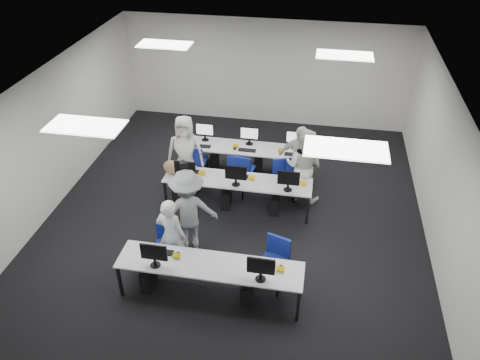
% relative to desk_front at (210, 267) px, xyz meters
% --- Properties ---
extents(room, '(9.00, 9.02, 3.00)m').
position_rel_desk_front_xyz_m(room, '(0.00, 2.40, 0.82)').
color(room, black).
rests_on(room, ground).
extents(ceiling_panels, '(5.20, 4.60, 0.02)m').
position_rel_desk_front_xyz_m(ceiling_panels, '(0.00, 2.40, 2.30)').
color(ceiling_panels, white).
rests_on(ceiling_panels, room).
extents(desk_front, '(3.20, 0.70, 0.73)m').
position_rel_desk_front_xyz_m(desk_front, '(0.00, 0.00, 0.00)').
color(desk_front, silver).
rests_on(desk_front, ground).
extents(desk_mid, '(3.20, 0.70, 0.73)m').
position_rel_desk_front_xyz_m(desk_mid, '(0.00, 2.60, 0.00)').
color(desk_mid, silver).
rests_on(desk_mid, ground).
extents(desk_back, '(3.20, 0.70, 0.73)m').
position_rel_desk_front_xyz_m(desk_back, '(0.00, 4.00, 0.00)').
color(desk_back, silver).
rests_on(desk_back, ground).
extents(equipment_front, '(2.51, 0.41, 1.19)m').
position_rel_desk_front_xyz_m(equipment_front, '(-0.19, -0.02, -0.32)').
color(equipment_front, '#0C4F9C').
rests_on(equipment_front, desk_front).
extents(equipment_mid, '(2.91, 0.41, 1.19)m').
position_rel_desk_front_xyz_m(equipment_mid, '(-0.19, 2.58, -0.32)').
color(equipment_mid, white).
rests_on(equipment_mid, desk_mid).
extents(equipment_back, '(2.91, 0.41, 1.19)m').
position_rel_desk_front_xyz_m(equipment_back, '(0.19, 4.02, -0.32)').
color(equipment_back, white).
rests_on(equipment_back, desk_back).
extents(chair_0, '(0.50, 0.53, 0.83)m').
position_rel_desk_front_xyz_m(chair_0, '(-0.99, 0.65, -0.42)').
color(chair_0, navy).
rests_on(chair_0, ground).
extents(chair_1, '(0.61, 0.63, 0.96)m').
position_rel_desk_front_xyz_m(chair_1, '(1.04, 0.46, -0.38)').
color(chair_1, navy).
rests_on(chair_1, ground).
extents(chair_2, '(0.48, 0.51, 0.88)m').
position_rel_desk_front_xyz_m(chair_2, '(-1.19, 3.15, -0.40)').
color(chair_2, navy).
rests_on(chair_2, ground).
extents(chair_3, '(0.45, 0.49, 0.88)m').
position_rel_desk_front_xyz_m(chair_3, '(-0.15, 3.12, -0.40)').
color(chair_3, navy).
rests_on(chair_3, ground).
extents(chair_4, '(0.59, 0.61, 0.91)m').
position_rel_desk_front_xyz_m(chair_4, '(0.94, 3.17, -0.39)').
color(chair_4, navy).
rests_on(chair_4, ground).
extents(chair_5, '(0.48, 0.52, 0.96)m').
position_rel_desk_front_xyz_m(chair_5, '(-1.19, 3.54, -0.38)').
color(chair_5, navy).
rests_on(chair_5, ground).
extents(chair_6, '(0.50, 0.53, 0.88)m').
position_rel_desk_front_xyz_m(chair_6, '(0.00, 3.47, -0.40)').
color(chair_6, navy).
rests_on(chair_6, ground).
extents(chair_7, '(0.54, 0.57, 0.90)m').
position_rel_desk_front_xyz_m(chair_7, '(1.14, 3.47, -0.40)').
color(chair_7, navy).
rests_on(chair_7, ground).
extents(handbag, '(0.42, 0.29, 0.32)m').
position_rel_desk_front_xyz_m(handbag, '(-1.45, 2.59, 0.21)').
color(handbag, '#967E4D').
rests_on(handbag, desk_mid).
extents(student_0, '(0.64, 0.48, 1.58)m').
position_rel_desk_front_xyz_m(student_0, '(-0.84, 0.54, 0.11)').
color(student_0, silver).
rests_on(student_0, ground).
extents(student_1, '(0.98, 0.83, 1.75)m').
position_rel_desk_front_xyz_m(student_1, '(1.36, 3.22, 0.19)').
color(student_1, silver).
rests_on(student_1, ground).
extents(student_2, '(0.92, 0.65, 1.77)m').
position_rel_desk_front_xyz_m(student_2, '(-1.34, 3.30, 0.20)').
color(student_2, silver).
rests_on(student_2, ground).
extents(student_3, '(1.07, 0.76, 1.69)m').
position_rel_desk_front_xyz_m(student_3, '(1.25, 3.45, 0.17)').
color(student_3, silver).
rests_on(student_3, ground).
extents(photographer, '(1.30, 1.04, 1.76)m').
position_rel_desk_front_xyz_m(photographer, '(-0.69, 1.17, 0.20)').
color(photographer, gray).
rests_on(photographer, ground).
extents(dslr_camera, '(0.20, 0.22, 0.10)m').
position_rel_desk_front_xyz_m(dslr_camera, '(-0.76, 1.34, 1.14)').
color(dslr_camera, black).
rests_on(dslr_camera, photographer).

